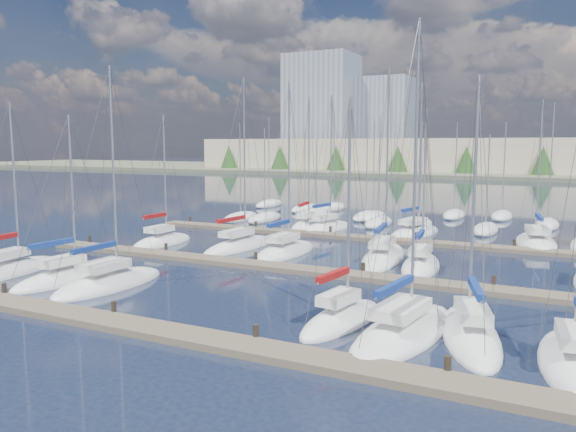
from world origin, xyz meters
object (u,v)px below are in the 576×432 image
at_px(sailboat_n, 307,226).
at_px(sailboat_b, 68,278).
at_px(sailboat_k, 383,257).
at_px(sailboat_l, 421,266).
at_px(sailboat_q, 536,243).
at_px(sailboat_g, 576,362).
at_px(sailboat_a, 12,271).
at_px(sailboat_c, 109,283).
at_px(sailboat_i, 240,246).
at_px(sailboat_p, 414,233).
at_px(sailboat_f, 470,334).
at_px(sailboat_j, 285,252).
at_px(sailboat_o, 327,228).
at_px(sailboat_e, 404,332).
at_px(sailboat_d, 342,320).
at_px(sailboat_h, 162,242).

relative_size(sailboat_n, sailboat_b, 1.26).
distance_m(sailboat_k, sailboat_l, 3.72).
xyz_separation_m(sailboat_q, sailboat_g, (2.73, -27.94, 0.01)).
xyz_separation_m(sailboat_a, sailboat_g, (33.17, -0.99, 0.01)).
xyz_separation_m(sailboat_c, sailboat_k, (12.39, 15.04, 0.01)).
xyz_separation_m(sailboat_k, sailboat_i, (-11.81, -0.97, 0.01)).
relative_size(sailboat_a, sailboat_b, 1.09).
relative_size(sailboat_n, sailboat_l, 1.20).
relative_size(sailboat_p, sailboat_n, 1.07).
height_order(sailboat_f, sailboat_i, sailboat_i).
xyz_separation_m(sailboat_j, sailboat_a, (-13.20, -13.91, -0.00)).
height_order(sailboat_c, sailboat_n, sailboat_n).
bearing_deg(sailboat_o, sailboat_e, -50.14).
bearing_deg(sailboat_d, sailboat_h, 156.49).
xyz_separation_m(sailboat_h, sailboat_g, (31.32, -14.14, 0.00)).
relative_size(sailboat_a, sailboat_e, 0.82).
height_order(sailboat_q, sailboat_e, sailboat_e).
height_order(sailboat_q, sailboat_n, sailboat_n).
relative_size(sailboat_d, sailboat_o, 0.81).
bearing_deg(sailboat_f, sailboat_p, 93.14).
bearing_deg(sailboat_j, sailboat_l, -1.49).
relative_size(sailboat_j, sailboat_f, 1.14).
bearing_deg(sailboat_q, sailboat_n, 170.27).
bearing_deg(sailboat_i, sailboat_k, 10.07).
bearing_deg(sailboat_h, sailboat_j, 5.50).
relative_size(sailboat_c, sailboat_j, 0.99).
relative_size(sailboat_a, sailboat_n, 0.86).
xyz_separation_m(sailboat_j, sailboat_l, (10.63, -0.40, -0.00)).
bearing_deg(sailboat_j, sailboat_p, 64.49).
height_order(sailboat_h, sailboat_n, sailboat_n).
xyz_separation_m(sailboat_o, sailboat_b, (-6.39, -26.68, -0.02)).
bearing_deg(sailboat_d, sailboat_o, 122.05).
bearing_deg(sailboat_h, sailboat_p, 40.26).
distance_m(sailboat_a, sailboat_i, 16.89).
height_order(sailboat_a, sailboat_b, sailboat_a).
height_order(sailboat_d, sailboat_q, sailboat_q).
distance_m(sailboat_k, sailboat_b, 21.85).
xyz_separation_m(sailboat_h, sailboat_c, (6.38, -12.80, -0.00)).
xyz_separation_m(sailboat_d, sailboat_b, (-18.29, 0.20, -0.02)).
relative_size(sailboat_d, sailboat_a, 0.95).
bearing_deg(sailboat_d, sailboat_i, 143.12).
bearing_deg(sailboat_j, sailboat_o, 98.79).
distance_m(sailboat_d, sailboat_e, 3.13).
bearing_deg(sailboat_h, sailboat_n, 64.91).
height_order(sailboat_h, sailboat_j, sailboat_j).
bearing_deg(sailboat_a, sailboat_l, 22.78).
bearing_deg(sailboat_c, sailboat_q, 51.78).
distance_m(sailboat_l, sailboat_g, 17.25).
xyz_separation_m(sailboat_a, sailboat_k, (20.62, 15.38, 0.01)).
distance_m(sailboat_c, sailboat_a, 8.24).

